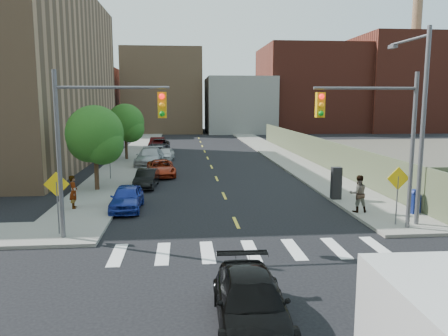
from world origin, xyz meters
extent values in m
plane|color=black|center=(0.00, 0.00, 0.00)|extent=(160.00, 160.00, 0.00)
cube|color=gray|center=(-7.75, 41.50, 0.07)|extent=(3.50, 73.00, 0.15)
cube|color=gray|center=(7.75, 41.50, 0.07)|extent=(3.50, 73.00, 0.15)
cube|color=#596345|center=(9.60, 28.00, 1.25)|extent=(0.12, 44.00, 2.50)
cube|color=#592319|center=(-22.00, 70.00, 6.00)|extent=(14.00, 18.00, 12.00)
cube|color=#8C6B4C|center=(-6.00, 72.00, 7.50)|extent=(14.00, 16.00, 15.00)
cube|color=gray|center=(8.00, 70.00, 5.00)|extent=(12.00, 16.00, 10.00)
cube|color=#592319|center=(22.00, 72.00, 8.00)|extent=(18.00, 18.00, 16.00)
cube|color=#592319|center=(38.00, 70.00, 9.00)|extent=(14.00, 16.00, 18.00)
cylinder|color=#8C6B4C|center=(42.00, 70.00, 14.00)|extent=(1.80, 1.80, 28.00)
cylinder|color=#59595E|center=(-7.50, 6.00, 3.50)|extent=(0.18, 0.18, 7.00)
cylinder|color=#59595E|center=(-5.25, 6.00, 6.30)|extent=(4.50, 0.12, 0.12)
cube|color=#E5A50C|center=(-3.30, 6.00, 5.60)|extent=(0.35, 0.30, 1.05)
cylinder|color=#59595E|center=(7.50, 6.00, 3.50)|extent=(0.18, 0.18, 7.00)
cylinder|color=#59595E|center=(5.25, 6.00, 6.30)|extent=(4.50, 0.12, 0.12)
cube|color=#E5A50C|center=(3.30, 6.00, 5.60)|extent=(0.35, 0.30, 1.05)
cylinder|color=#59595E|center=(8.20, 6.50, 4.50)|extent=(0.20, 0.20, 9.00)
cylinder|color=#59595E|center=(8.20, 8.20, 8.60)|extent=(0.12, 3.50, 0.12)
cube|color=#59595E|center=(8.20, 9.80, 8.50)|extent=(0.25, 0.60, 0.18)
cylinder|color=#59595E|center=(-7.80, 6.50, 1.20)|extent=(0.06, 0.06, 2.40)
cube|color=yellow|center=(-7.80, 6.50, 2.30)|extent=(1.06, 0.04, 1.06)
cylinder|color=#59595E|center=(7.20, 6.50, 1.20)|extent=(0.06, 0.06, 2.40)
cube|color=yellow|center=(7.20, 6.50, 2.30)|extent=(1.06, 0.04, 1.06)
cylinder|color=#59595E|center=(-7.80, 20.00, 1.20)|extent=(0.06, 0.06, 2.40)
cube|color=yellow|center=(-7.80, 20.00, 2.30)|extent=(1.06, 0.04, 1.06)
cylinder|color=#332114|center=(-8.00, 16.00, 1.32)|extent=(0.28, 0.28, 2.64)
sphere|color=#204F16|center=(-8.00, 16.00, 3.72)|extent=(3.60, 3.60, 3.60)
sphere|color=#204F16|center=(-7.50, 15.70, 3.12)|extent=(2.64, 2.64, 2.64)
sphere|color=#204F16|center=(-8.40, 16.40, 3.30)|extent=(2.88, 2.88, 2.88)
cylinder|color=#332114|center=(-8.00, 31.00, 1.32)|extent=(0.28, 0.28, 2.64)
sphere|color=#204F16|center=(-8.00, 31.00, 3.72)|extent=(3.60, 3.60, 3.60)
sphere|color=#204F16|center=(-7.50, 30.70, 3.12)|extent=(2.64, 2.64, 2.64)
sphere|color=#204F16|center=(-8.40, 31.40, 3.30)|extent=(2.88, 2.88, 2.88)
imported|color=navy|center=(-5.50, 11.00, 0.66)|extent=(1.59, 3.90, 1.33)
imported|color=black|center=(-4.95, 17.13, 0.61)|extent=(1.56, 3.78, 1.22)
imported|color=#9D290F|center=(-4.20, 21.61, 0.63)|extent=(2.53, 4.69, 1.25)
imported|color=#A3A6AA|center=(-5.47, 27.20, 0.79)|extent=(2.56, 5.58, 1.58)
imported|color=silver|center=(-4.20, 30.20, 0.65)|extent=(1.86, 3.93, 1.30)
imported|color=#3F0C0D|center=(-5.50, 39.60, 0.76)|extent=(1.87, 4.70, 1.52)
imported|color=black|center=(-5.20, 38.49, 0.72)|extent=(2.58, 5.27, 1.44)
imported|color=black|center=(-0.80, -1.70, 0.66)|extent=(1.96, 4.58, 1.32)
cube|color=black|center=(2.29, -4.09, 1.66)|extent=(2.02, 1.34, 0.97)
cube|color=navy|center=(9.12, 8.39, 0.63)|extent=(0.60, 0.52, 0.96)
cylinder|color=navy|center=(9.12, 8.39, 1.14)|extent=(0.54, 0.37, 0.50)
cube|color=black|center=(6.30, 11.93, 1.07)|extent=(0.56, 0.46, 1.85)
imported|color=gray|center=(-8.26, 11.07, 1.03)|extent=(0.49, 0.68, 1.75)
imported|color=gray|center=(6.37, 8.91, 1.10)|extent=(0.94, 0.74, 1.90)
camera|label=1|loc=(-2.48, -12.09, 5.76)|focal=35.00mm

